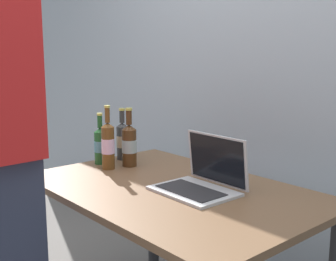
% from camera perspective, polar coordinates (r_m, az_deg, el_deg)
% --- Properties ---
extents(desk, '(1.30, 0.86, 0.75)m').
position_cam_1_polar(desk, '(1.97, 0.59, -10.69)').
color(desk, brown).
rests_on(desk, ground).
extents(laptop, '(0.35, 0.29, 0.23)m').
position_cam_1_polar(laptop, '(1.88, 4.51, -6.33)').
color(laptop, '#B7BABC').
rests_on(laptop, desk).
extents(beer_bottle_brown, '(0.07, 0.07, 0.27)m').
position_cam_1_polar(beer_bottle_brown, '(2.34, -8.85, -1.84)').
color(beer_bottle_brown, '#1E5123').
rests_on(beer_bottle_brown, desk).
extents(beer_bottle_amber, '(0.08, 0.08, 0.31)m').
position_cam_1_polar(beer_bottle_amber, '(2.27, -5.10, -1.78)').
color(beer_bottle_amber, '#472B14').
rests_on(beer_bottle_amber, desk).
extents(beer_bottle_dark, '(0.07, 0.07, 0.33)m').
position_cam_1_polar(beer_bottle_dark, '(2.22, -7.87, -1.84)').
color(beer_bottle_dark, brown).
rests_on(beer_bottle_dark, desk).
extents(beer_bottle_green, '(0.07, 0.07, 0.29)m').
position_cam_1_polar(beer_bottle_green, '(2.42, -6.00, -1.20)').
color(beer_bottle_green, '#333333').
rests_on(beer_bottle_green, desk).
extents(back_wall, '(6.00, 0.10, 2.60)m').
position_cam_1_polar(back_wall, '(2.43, 14.65, 8.95)').
color(back_wall, '#99A3AD').
rests_on(back_wall, ground).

